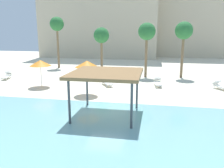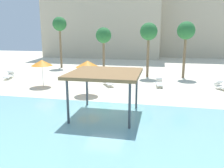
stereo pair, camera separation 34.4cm
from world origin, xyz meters
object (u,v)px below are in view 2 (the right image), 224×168
at_px(palm_tree_1, 186,32).
at_px(shade_pavilion, 105,75).
at_px(lounge_chair_0, 223,86).
at_px(beach_umbrella_orange_2, 87,64).
at_px(lounge_chair_2, 9,75).
at_px(lounge_chair_1, 159,83).
at_px(palm_tree_0, 104,36).
at_px(lounge_chair_4, 108,82).
at_px(palm_tree_3, 149,33).
at_px(palm_tree_2, 60,25).
at_px(beach_umbrella_orange_1, 42,63).

bearing_deg(palm_tree_1, shade_pavilion, -113.27).
distance_m(shade_pavilion, lounge_chair_0, 12.19).
xyz_separation_m(shade_pavilion, palm_tree_1, (5.70, 13.24, 2.42)).
bearing_deg(beach_umbrella_orange_2, lounge_chair_2, 156.82).
relative_size(lounge_chair_1, lounge_chair_2, 0.98).
bearing_deg(palm_tree_0, lounge_chair_2, -147.35).
distance_m(lounge_chair_0, lounge_chair_2, 21.69).
bearing_deg(lounge_chair_1, lounge_chair_4, -87.27).
bearing_deg(palm_tree_3, lounge_chair_0, -34.22).
xyz_separation_m(palm_tree_1, palm_tree_2, (-16.22, 4.16, 0.82)).
distance_m(lounge_chair_4, palm_tree_3, 7.56).
bearing_deg(lounge_chair_4, lounge_chair_1, 68.58).
xyz_separation_m(beach_umbrella_orange_1, beach_umbrella_orange_2, (5.00, -1.84, 0.29)).
bearing_deg(beach_umbrella_orange_1, palm_tree_0, 66.08).
relative_size(palm_tree_2, palm_tree_3, 1.16).
bearing_deg(palm_tree_0, lounge_chair_1, -42.19).
bearing_deg(lounge_chair_0, lounge_chair_1, -125.55).
height_order(lounge_chair_1, palm_tree_1, palm_tree_1).
xyz_separation_m(lounge_chair_1, palm_tree_0, (-6.93, 6.28, 4.11)).
height_order(beach_umbrella_orange_2, lounge_chair_2, beach_umbrella_orange_2).
relative_size(shade_pavilion, lounge_chair_2, 2.08).
bearing_deg(lounge_chair_1, lounge_chair_0, 80.71).
bearing_deg(palm_tree_1, lounge_chair_1, -119.02).
xyz_separation_m(shade_pavilion, lounge_chair_2, (-12.99, 9.04, -2.24)).
bearing_deg(palm_tree_2, beach_umbrella_orange_2, -58.14).
bearing_deg(lounge_chair_4, lounge_chair_2, -124.31).
xyz_separation_m(palm_tree_1, palm_tree_3, (-3.92, -0.28, -0.09)).
xyz_separation_m(beach_umbrella_orange_2, lounge_chair_1, (5.71, 4.10, -2.18)).
relative_size(lounge_chair_2, palm_tree_0, 0.36).
relative_size(lounge_chair_0, palm_tree_2, 0.28).
relative_size(shade_pavilion, palm_tree_3, 0.69).
distance_m(shade_pavilion, lounge_chair_4, 8.49).
height_order(beach_umbrella_orange_1, lounge_chair_4, beach_umbrella_orange_1).
distance_m(beach_umbrella_orange_1, palm_tree_1, 15.16).
xyz_separation_m(lounge_chair_4, palm_tree_2, (-8.86, 9.39, 5.48)).
height_order(shade_pavilion, palm_tree_2, palm_tree_2).
distance_m(beach_umbrella_orange_1, lounge_chair_0, 16.46).
xyz_separation_m(lounge_chair_0, lounge_chair_4, (-10.36, -0.24, 0.00)).
height_order(beach_umbrella_orange_1, beach_umbrella_orange_2, beach_umbrella_orange_2).
distance_m(lounge_chair_2, palm_tree_3, 15.94).
distance_m(lounge_chair_1, lounge_chair_4, 4.87).
bearing_deg(palm_tree_0, lounge_chair_4, -73.18).
relative_size(beach_umbrella_orange_1, lounge_chair_2, 1.26).
height_order(shade_pavilion, palm_tree_3, palm_tree_3).
bearing_deg(lounge_chair_4, beach_umbrella_orange_2, -43.55).
bearing_deg(lounge_chair_0, shade_pavilion, -77.72).
bearing_deg(beach_umbrella_orange_1, beach_umbrella_orange_2, -20.16).
height_order(lounge_chair_1, palm_tree_2, palm_tree_2).
bearing_deg(palm_tree_3, palm_tree_0, 160.23).
relative_size(lounge_chair_4, palm_tree_3, 0.33).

